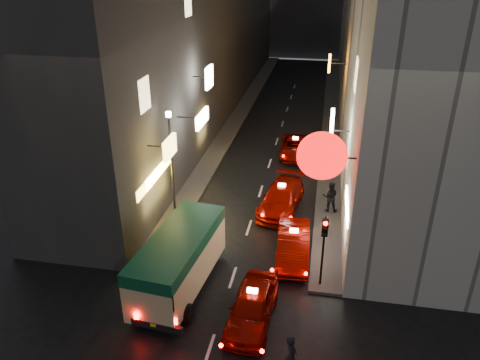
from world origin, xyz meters
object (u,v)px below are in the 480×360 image
Objects in this scene: taxi_near at (252,304)px; traffic_light at (324,237)px; minibus at (179,256)px; pedestrian_crossing at (291,353)px; lamp_post at (172,160)px.

traffic_light reaches higher than taxi_near.
minibus is 3.91m from taxi_near.
minibus is 1.20× the size of taxi_near.
traffic_light is (0.89, 5.00, 1.73)m from pedestrian_crossing.
taxi_near is at bearing -52.25° from lamp_post.
taxi_near is at bearing -23.60° from minibus.
traffic_light is 9.42m from lamp_post.
pedestrian_crossing is (1.77, -2.38, 0.11)m from taxi_near.
minibus is at bearing -70.02° from lamp_post.
traffic_light is (6.16, 1.10, 0.98)m from minibus.
pedestrian_crossing reaches higher than taxi_near.
lamp_post is (-5.54, 7.15, 2.88)m from taxi_near.
taxi_near is 2.97m from pedestrian_crossing.
pedestrian_crossing is 0.31× the size of lamp_post.
traffic_light is (2.66, 2.62, 1.84)m from taxi_near.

